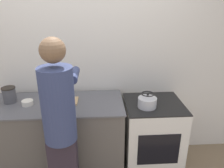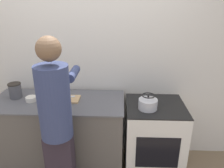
% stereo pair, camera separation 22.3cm
% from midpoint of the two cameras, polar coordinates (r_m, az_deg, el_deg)
% --- Properties ---
extents(wall_back, '(8.00, 0.05, 2.60)m').
position_cam_midpoint_polar(wall_back, '(2.68, -8.95, 6.24)').
color(wall_back, silver).
rests_on(wall_back, ground_plane).
extents(counter, '(1.50, 0.65, 0.91)m').
position_cam_midpoint_polar(counter, '(2.75, -16.01, -13.47)').
color(counter, '#5B5651').
rests_on(counter, ground_plane).
extents(oven, '(0.65, 0.62, 0.88)m').
position_cam_midpoint_polar(oven, '(2.74, 7.98, -13.33)').
color(oven, silver).
rests_on(oven, ground_plane).
extents(person, '(0.33, 0.57, 1.72)m').
position_cam_midpoint_polar(person, '(2.04, -16.49, -10.13)').
color(person, '#2D242F').
rests_on(person, ground_plane).
extents(cutting_board, '(0.32, 0.20, 0.02)m').
position_cam_midpoint_polar(cutting_board, '(2.52, -15.09, -4.43)').
color(cutting_board, tan).
rests_on(cutting_board, counter).
extents(knife, '(0.23, 0.09, 0.01)m').
position_cam_midpoint_polar(knife, '(2.54, -15.47, -3.96)').
color(knife, silver).
rests_on(knife, cutting_board).
extents(kettle, '(0.20, 0.20, 0.16)m').
position_cam_midpoint_polar(kettle, '(2.39, 6.58, -4.56)').
color(kettle, silver).
rests_on(kettle, oven).
extents(bowl_prep, '(0.12, 0.12, 0.05)m').
position_cam_midpoint_polar(bowl_prep, '(2.58, -23.56, -4.55)').
color(bowl_prep, silver).
rests_on(bowl_prep, counter).
extents(canister_jar, '(0.15, 0.15, 0.18)m').
position_cam_midpoint_polar(canister_jar, '(2.70, -27.43, -2.57)').
color(canister_jar, '#4C4C51').
rests_on(canister_jar, counter).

